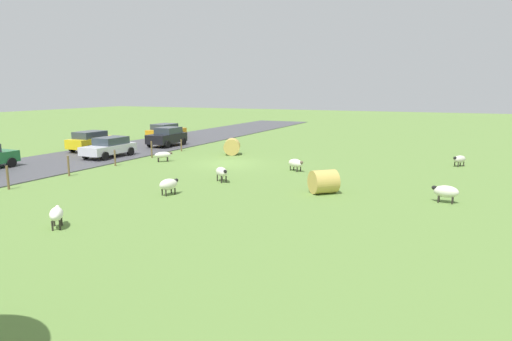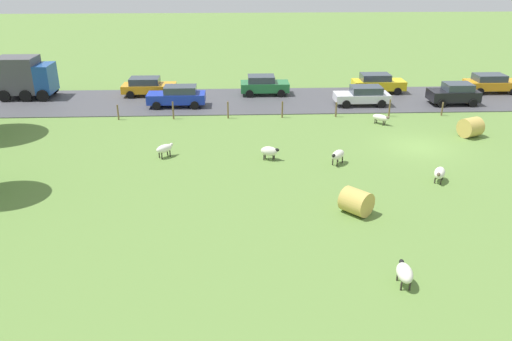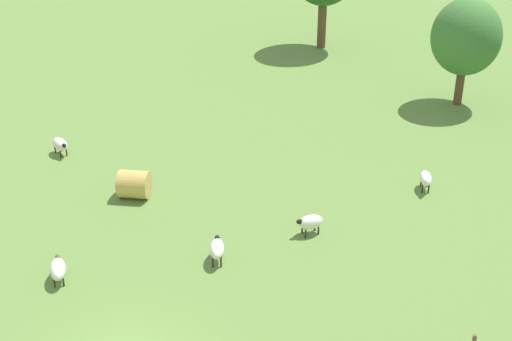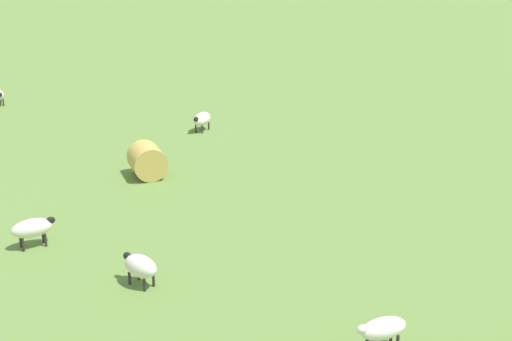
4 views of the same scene
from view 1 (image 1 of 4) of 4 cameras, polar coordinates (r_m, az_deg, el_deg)
The scene contains 20 objects.
ground_plane at distance 31.32m, azimuth -3.55°, elevation 0.87°, with size 160.00×160.00×0.00m, color olive.
road_strip at distance 37.92m, azimuth -18.80°, elevation 2.05°, with size 8.00×80.00×0.06m, color #47474C.
sheep_0 at distance 18.42m, azimuth -24.15°, elevation -5.09°, with size 1.08×1.11×0.79m.
sheep_1 at distance 33.06m, azimuth 24.55°, elevation 1.32°, with size 1.01×1.10×0.75m.
sheep_2 at distance 28.47m, azimuth 5.09°, elevation 0.92°, with size 1.29×1.02×0.78m.
sheep_3 at distance 22.39m, azimuth -11.11°, elevation -1.76°, with size 0.84×1.16×0.81m.
sheep_4 at distance 25.13m, azimuth -4.41°, elevation -0.19°, with size 1.20×1.11×0.83m.
sheep_5 at distance 32.73m, azimuth -11.78°, elevation 1.95°, with size 1.15×1.17×0.72m.
sheep_6 at distance 22.26m, azimuth 23.09°, elevation -2.49°, with size 1.20×0.63×0.81m.
hay_bale_0 at distance 35.55m, azimuth -3.09°, elevation 3.06°, with size 1.28×1.28×1.22m, color tan.
hay_bale_1 at distance 22.59m, azimuth 8.64°, elevation -1.42°, with size 1.18×1.18×1.26m, color tan.
fence_post_0 at distance 38.00m, azimuth -9.52°, elevation 3.20°, with size 0.12×0.12×1.01m, color brown.
fence_post_1 at distance 34.79m, azimuth -13.20°, elevation 2.64°, with size 0.12×0.12×1.28m, color brown.
fence_post_2 at distance 31.78m, azimuth -17.57°, elevation 1.55°, with size 0.12×0.12×1.10m, color brown.
fence_post_3 at distance 28.99m, azimuth -22.84°, elevation 0.54°, with size 0.12×0.12×1.23m, color brown.
fence_post_4 at distance 26.51m, azimuth -29.14°, elevation -0.80°, with size 0.12×0.12×1.25m, color brown.
car_1 at distance 35.67m, azimuth -18.25°, elevation 2.91°, with size 2.06×4.27×1.50m.
car_2 at distance 41.26m, azimuth -11.29°, elevation 4.29°, with size 2.14×3.81×1.68m.
car_4 at distance 47.11m, azimuth -11.43°, elevation 4.97°, with size 2.18×4.52×1.58m.
car_6 at distance 39.87m, azimuth -20.16°, elevation 3.63°, with size 2.06×4.40×1.64m.
Camera 1 is at (-14.59, 27.22, 5.17)m, focal length 31.31 mm.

